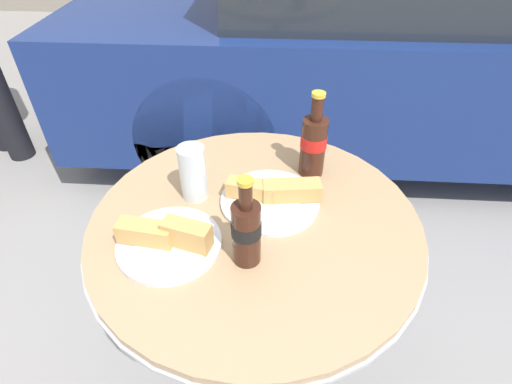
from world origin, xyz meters
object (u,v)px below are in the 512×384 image
bistro_table (255,261)px  drinking_glass (193,175)px  lunch_plate_far (168,239)px  lunch_plate_near (272,196)px  parked_car (434,31)px  cola_bottle_right (313,143)px  cola_bottle_left (246,230)px

bistro_table → drinking_glass: bearing=154.1°
drinking_glass → lunch_plate_far: drinking_glass is taller
lunch_plate_near → lunch_plate_far: (-0.22, -0.17, 0.00)m
lunch_plate_far → drinking_glass: bearing=81.4°
lunch_plate_far → parked_car: (1.13, 1.89, -0.13)m
cola_bottle_right → lunch_plate_far: 0.45m
lunch_plate_near → lunch_plate_far: bearing=-143.6°
drinking_glass → parked_car: 2.04m
cola_bottle_right → drinking_glass: (-0.30, -0.12, -0.03)m
cola_bottle_right → parked_car: bearing=63.4°
bistro_table → lunch_plate_far: 0.28m
drinking_glass → lunch_plate_far: 0.19m
drinking_glass → lunch_plate_near: bearing=-3.9°
bistro_table → lunch_plate_far: (-0.19, -0.10, 0.18)m
cola_bottle_right → lunch_plate_far: cola_bottle_right is taller
parked_car → cola_bottle_left: bearing=-116.3°
cola_bottle_right → lunch_plate_near: (-0.10, -0.13, -0.08)m
cola_bottle_left → drinking_glass: 0.25m
lunch_plate_far → parked_car: size_ratio=0.06×
cola_bottle_left → parked_car: bearing=63.7°
bistro_table → cola_bottle_right: size_ratio=3.42×
lunch_plate_near → parked_car: 1.95m
bistro_table → cola_bottle_left: bearing=-94.0°
bistro_table → parked_car: size_ratio=0.19×
bistro_table → drinking_glass: 0.28m
bistro_table → lunch_plate_near: size_ratio=3.22×
drinking_glass → cola_bottle_left: bearing=-53.7°
bistro_table → parked_car: (0.94, 1.79, 0.05)m
bistro_table → lunch_plate_far: bearing=-151.3°
parked_car → lunch_plate_far: bearing=-120.7°
cola_bottle_right → parked_car: parked_car is taller
bistro_table → cola_bottle_left: (-0.01, -0.13, 0.24)m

